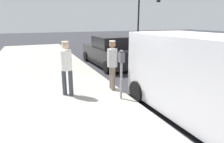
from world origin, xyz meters
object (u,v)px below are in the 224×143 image
parking_meter_near (121,66)px  parked_sedan_behind (110,52)px  pedestrian_in_white (66,65)px  parked_van (221,81)px  pedestrian_in_gray (112,62)px  traffic_light_corner (146,10)px

parking_meter_near → parked_sedan_behind: (-1.70, -5.05, -0.43)m
parking_meter_near → pedestrian_in_white: size_ratio=0.88×
parked_van → pedestrian_in_white: bearing=-46.4°
pedestrian_in_gray → parked_van: (-1.41, 3.03, 0.03)m
parking_meter_near → pedestrian_in_gray: (-0.09, -0.90, -0.06)m
pedestrian_in_gray → parked_sedan_behind: pedestrian_in_gray is taller
pedestrian_in_gray → parked_sedan_behind: (-1.61, -4.15, -0.37)m
traffic_light_corner → pedestrian_in_gray: bearing=52.9°
parked_van → parked_sedan_behind: parked_van is taller
pedestrian_in_gray → parked_sedan_behind: 4.47m
parked_sedan_behind → traffic_light_corner: traffic_light_corner is taller
parked_sedan_behind → traffic_light_corner: bearing=-134.6°
parked_van → parked_sedan_behind: bearing=-91.6°
pedestrian_in_white → parked_van: 4.26m
pedestrian_in_gray → pedestrian_in_white: (1.53, -0.06, 0.02)m
parking_meter_near → parked_sedan_behind: bearing=-108.6°
parking_meter_near → parked_van: (-1.50, 2.13, -0.03)m
pedestrian_in_white → parked_sedan_behind: size_ratio=0.39×
pedestrian_in_white → parked_van: parked_van is taller
parking_meter_near → traffic_light_corner: traffic_light_corner is taller
pedestrian_in_gray → traffic_light_corner: (-8.18, -10.81, 2.39)m
pedestrian_in_gray → pedestrian_in_white: pedestrian_in_white is taller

